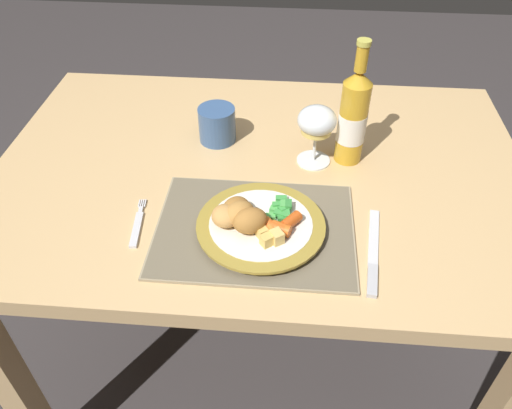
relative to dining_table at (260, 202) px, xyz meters
name	(u,v)px	position (x,y,z in m)	size (l,w,h in m)	color
ground_plane	(259,352)	(0.00, 0.00, -0.64)	(6.00, 6.00, 0.00)	#383333
dining_table	(260,202)	(0.00, 0.00, 0.00)	(1.18, 0.81, 0.74)	tan
placemat	(255,229)	(0.01, -0.20, 0.11)	(0.38, 0.28, 0.01)	gray
dinner_plate	(261,226)	(0.02, -0.20, 0.12)	(0.24, 0.24, 0.02)	white
breaded_croquettes	(238,215)	(-0.02, -0.21, 0.15)	(0.12, 0.11, 0.05)	#A87033
green_beans_pile	(281,209)	(0.05, -0.17, 0.14)	(0.06, 0.07, 0.02)	#4CA84C
glazed_carrots	(280,227)	(0.05, -0.22, 0.14)	(0.08, 0.07, 0.02)	#CC5119
fork	(137,226)	(-0.22, -0.21, 0.11)	(0.03, 0.13, 0.01)	silver
table_knife	(373,258)	(0.22, -0.25, 0.11)	(0.04, 0.22, 0.01)	silver
wine_glass	(317,123)	(0.12, 0.03, 0.20)	(0.08, 0.08, 0.14)	silver
bottle	(353,118)	(0.19, 0.05, 0.21)	(0.06, 0.06, 0.28)	gold
roast_potatoes	(270,237)	(0.04, -0.25, 0.14)	(0.06, 0.05, 0.02)	#E5BC66
drinking_cup	(217,124)	(-0.11, 0.10, 0.15)	(0.09, 0.09, 0.08)	#385684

